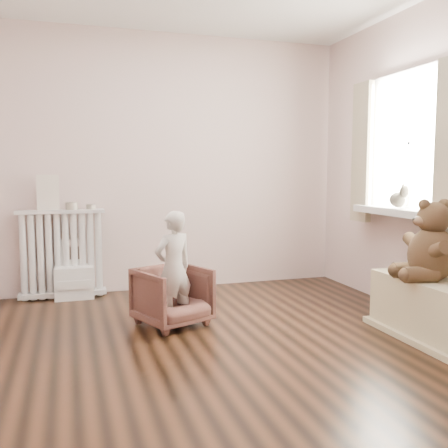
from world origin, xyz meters
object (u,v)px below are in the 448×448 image
object	(u,v)px
radiator	(62,258)
toy_bench	(436,311)
armchair	(173,296)
plush_cat	(399,197)
child	(174,268)
teddy_bear	(432,247)
toy_vanity	(74,270)

from	to	relation	value
radiator	toy_bench	xyz separation A→B (m)	(2.61, -2.04, -0.19)
armchair	plush_cat	size ratio (longest dim) A/B	2.13
child	toy_bench	distance (m)	1.97
armchair	teddy_bear	distance (m)	1.98
toy_bench	plush_cat	xyz separation A→B (m)	(0.14, 0.66, 0.80)
radiator	teddy_bear	world-z (taller)	teddy_bear
armchair	radiator	bearing A→B (deg)	102.75
armchair	toy_bench	bearing A→B (deg)	-49.26
armchair	toy_bench	xyz separation A→B (m)	(1.77, -0.87, -0.03)
armchair	child	size ratio (longest dim) A/B	0.57
radiator	toy_vanity	size ratio (longest dim) A/B	1.51
toy_vanity	teddy_bear	xyz separation A→B (m)	(2.46, -2.00, 0.40)
toy_vanity	armchair	distance (m)	1.35
radiator	teddy_bear	bearing A→B (deg)	-38.38
teddy_bear	plush_cat	xyz separation A→B (m)	(0.19, 0.65, 0.33)
radiator	child	size ratio (longest dim) A/B	0.95
toy_bench	plush_cat	distance (m)	1.05
armchair	plush_cat	distance (m)	2.07
child	toy_bench	xyz separation A→B (m)	(1.77, -0.82, -0.27)
toy_vanity	child	xyz separation A→B (m)	(0.73, -1.18, 0.19)
toy_bench	toy_vanity	bearing A→B (deg)	141.35
radiator	toy_vanity	distance (m)	0.16
plush_cat	radiator	bearing A→B (deg)	163.96
toy_vanity	teddy_bear	size ratio (longest dim) A/B	0.99
toy_bench	plush_cat	size ratio (longest dim) A/B	3.89
toy_vanity	plush_cat	xyz separation A→B (m)	(2.65, -1.35, 0.72)
plush_cat	armchair	bearing A→B (deg)	-175.87
toy_vanity	toy_bench	distance (m)	3.21
toy_bench	plush_cat	bearing A→B (deg)	78.02
armchair	plush_cat	xyz separation A→B (m)	(1.91, -0.21, 0.77)
child	radiator	bearing A→B (deg)	-78.39
toy_vanity	toy_bench	xyz separation A→B (m)	(2.51, -2.01, -0.08)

